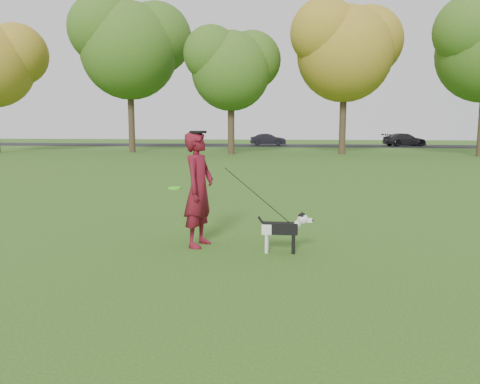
# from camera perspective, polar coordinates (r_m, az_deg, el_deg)

# --- Properties ---
(ground) EXTENTS (120.00, 120.00, 0.00)m
(ground) POSITION_cam_1_polar(r_m,az_deg,el_deg) (8.55, 1.56, -5.97)
(ground) COLOR #285116
(ground) RESTS_ON ground
(road) EXTENTS (120.00, 7.00, 0.02)m
(road) POSITION_cam_1_polar(r_m,az_deg,el_deg) (48.31, 6.08, 5.65)
(road) COLOR black
(road) RESTS_ON ground
(man) EXTENTS (0.62, 0.81, 1.98)m
(man) POSITION_cam_1_polar(r_m,az_deg,el_deg) (8.06, -5.04, 0.32)
(man) COLOR maroon
(man) RESTS_ON ground
(dog) EXTENTS (0.92, 0.18, 0.70)m
(dog) POSITION_cam_1_polar(r_m,az_deg,el_deg) (7.71, 5.44, -4.32)
(dog) COLOR black
(dog) RESTS_ON ground
(car_mid) EXTENTS (3.65, 1.31, 1.20)m
(car_mid) POSITION_cam_1_polar(r_m,az_deg,el_deg) (48.37, 3.47, 6.41)
(car_mid) COLOR black
(car_mid) RESTS_ON road
(car_right) EXTENTS (4.66, 3.04, 1.26)m
(car_right) POSITION_cam_1_polar(r_m,az_deg,el_deg) (49.42, 19.44, 6.03)
(car_right) COLOR black
(car_right) RESTS_ON road
(man_held_items) EXTENTS (2.12, 0.42, 1.53)m
(man_held_items) POSITION_cam_1_polar(r_m,az_deg,el_deg) (7.75, 2.06, -0.38)
(man_held_items) COLOR #45FB1F
(man_held_items) RESTS_ON ground
(tree_row) EXTENTS (51.74, 8.86, 12.01)m
(tree_row) POSITION_cam_1_polar(r_m,az_deg,el_deg) (34.80, 3.41, 16.94)
(tree_row) COLOR #38281C
(tree_row) RESTS_ON ground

